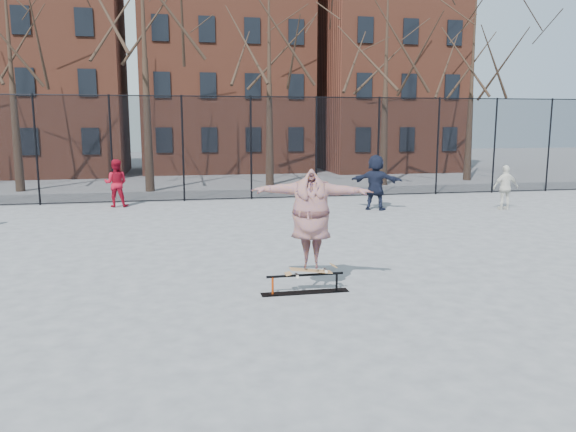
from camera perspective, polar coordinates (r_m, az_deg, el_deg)
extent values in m
plane|color=#5D5D61|center=(9.37, -0.14, -9.19)|extent=(100.00, 100.00, 0.00)
cube|color=black|center=(10.10, 1.74, -7.76)|extent=(1.58, 0.24, 0.01)
cylinder|color=#D53F0C|center=(9.94, -1.57, -7.10)|extent=(0.04, 0.04, 0.33)
cylinder|color=black|center=(10.20, 4.97, -6.70)|extent=(0.04, 0.04, 0.33)
cylinder|color=black|center=(10.01, 1.74, -6.02)|extent=(1.39, 0.04, 0.04)
imported|color=#573D99|center=(9.81, 2.38, -0.38)|extent=(2.23, 1.18, 1.75)
imported|color=maroon|center=(20.91, -17.07, 3.20)|extent=(0.89, 0.73, 1.70)
imported|color=white|center=(20.75, 21.23, 2.71)|extent=(0.92, 0.42, 1.54)
imported|color=#181D30|center=(19.54, 8.90, 3.40)|extent=(1.82, 1.37, 1.91)
cylinder|color=black|center=(22.26, -24.21, 6.12)|extent=(0.07, 0.07, 4.00)
cylinder|color=black|center=(21.84, -17.51, 6.47)|extent=(0.07, 0.07, 4.00)
cylinder|color=black|center=(21.73, -10.63, 6.73)|extent=(0.07, 0.07, 4.00)
cylinder|color=black|center=(21.92, -3.77, 6.90)|extent=(0.07, 0.07, 4.00)
cylinder|color=black|center=(22.42, 2.87, 6.96)|extent=(0.07, 0.07, 4.00)
cylinder|color=black|center=(23.20, 9.15, 6.94)|extent=(0.07, 0.07, 4.00)
cylinder|color=black|center=(24.23, 14.96, 6.85)|extent=(0.07, 0.07, 4.00)
cylinder|color=black|center=(25.49, 20.24, 6.70)|extent=(0.07, 0.07, 4.00)
cylinder|color=black|center=(26.95, 24.99, 6.53)|extent=(0.07, 0.07, 4.00)
cube|color=black|center=(21.79, -6.92, 6.83)|extent=(34.00, 0.01, 4.00)
cylinder|color=black|center=(21.79, -7.03, 11.99)|extent=(34.00, 0.04, 0.04)
cone|color=black|center=(27.36, -25.98, 7.14)|extent=(0.40, 0.40, 4.62)
cone|color=black|center=(25.24, -14.45, 7.67)|extent=(0.40, 0.40, 4.62)
cone|color=black|center=(26.85, -2.40, 8.06)|extent=(0.40, 0.40, 4.62)
cone|color=black|center=(27.03, 9.76, 7.94)|extent=(0.40, 0.40, 4.62)
cone|color=black|center=(30.58, 18.61, 7.75)|extent=(0.40, 0.40, 4.62)
cube|color=brown|center=(35.58, -23.90, 13.59)|extent=(9.00, 7.00, 12.00)
cube|color=brown|center=(35.03, -6.32, 15.22)|extent=(10.00, 7.00, 13.00)
cube|color=brown|center=(37.22, 9.66, 13.26)|extent=(8.00, 7.00, 11.00)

